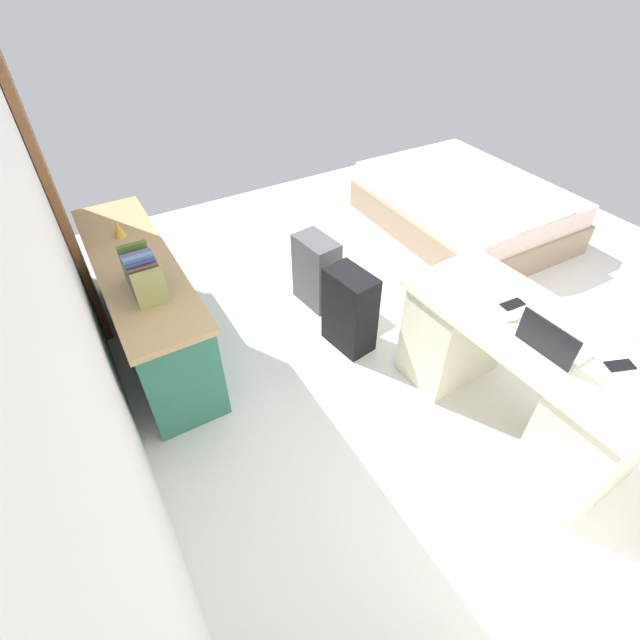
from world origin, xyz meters
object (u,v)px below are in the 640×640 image
bed (464,206)px  suitcase_spare_grey (316,271)px  figurine_small (118,229)px  credenza (147,304)px  desk (517,373)px  office_chair (614,322)px  suitcase_black (350,311)px  laptop (551,343)px  computer_mouse (512,317)px  cell_phone_by_mouse (513,304)px  cell_phone_near_laptop (620,365)px

bed → suitcase_spare_grey: 1.85m
figurine_small → credenza: bearing=-179.7°
desk → office_chair: bearing=-91.7°
suitcase_black → laptop: size_ratio=1.93×
desk → laptop: bearing=149.6°
desk → laptop: size_ratio=4.60×
credenza → laptop: size_ratio=5.64×
computer_mouse → credenza: bearing=42.2°
suitcase_spare_grey → cell_phone_by_mouse: cell_phone_by_mouse is taller
computer_mouse → cell_phone_near_laptop: size_ratio=0.74×
bed → credenza: bearing=92.0°
desk → laptop: 0.44m
credenza → cell_phone_by_mouse: 2.36m
desk → computer_mouse: bearing=25.9°
desk → cell_phone_by_mouse: bearing=-11.5°
office_chair → suitcase_black: (1.07, 1.33, -0.11)m
desk → cell_phone_by_mouse: size_ratio=10.79×
computer_mouse → figurine_small: size_ratio=0.91×
suitcase_spare_grey → figurine_small: bearing=61.0°
suitcase_black → office_chair: bearing=-137.1°
suitcase_spare_grey → laptop: laptop is taller
suitcase_spare_grey → figurine_small: size_ratio=5.23×
cell_phone_near_laptop → cell_phone_by_mouse: size_ratio=1.00×
desk → suitcase_black: desk is taller
bed → computer_mouse: size_ratio=19.25×
credenza → cell_phone_by_mouse: cell_phone_by_mouse is taller
office_chair → suitcase_spare_grey: bearing=38.2°
office_chair → cell_phone_by_mouse: 0.91m
desk → credenza: bearing=43.7°
desk → laptop: laptop is taller
office_chair → bed: office_chair is taller
cell_phone_by_mouse → figurine_small: bearing=46.5°
desk → office_chair: 0.86m
bed → laptop: 2.57m
desk → suitcase_black: bearing=24.4°
computer_mouse → suitcase_spare_grey: bearing=11.4°
suitcase_black → suitcase_spare_grey: (0.55, -0.05, -0.02)m
credenza → cell_phone_near_laptop: cell_phone_near_laptop is taller
office_chair → bed: (1.90, -0.55, -0.18)m
suitcase_black → laptop: 1.34m
bed → cell_phone_by_mouse: bearing=140.7°
office_chair → cell_phone_near_laptop: size_ratio=6.91×
suitcase_spare_grey → suitcase_black: bearing=167.7°
laptop → cell_phone_by_mouse: 0.37m
credenza → laptop: bearing=-140.1°
laptop → cell_phone_near_laptop: (-0.25, -0.21, -0.04)m
suitcase_black → cell_phone_near_laptop: (-1.44, -0.60, 0.44)m
desk → computer_mouse: (0.12, 0.06, 0.37)m
laptop → cell_phone_by_mouse: laptop is taller
desk → computer_mouse: size_ratio=14.67×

